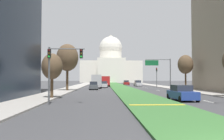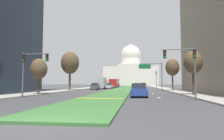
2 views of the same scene
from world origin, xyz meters
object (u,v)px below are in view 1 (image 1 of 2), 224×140
(traffic_light_near_left, at_px, (59,62))
(street_tree_left_near, at_px, (52,67))
(city_bus, at_px, (105,80))
(sedan_lead_stopped, at_px, (182,93))
(sedan_midblock, at_px, (93,86))
(sedan_far_horizon, at_px, (138,83))
(street_tree_left_mid, at_px, (67,58))
(sedan_distant, at_px, (104,85))
(box_truck_delivery, at_px, (97,81))
(traffic_light_far_right, at_px, (157,75))
(street_tree_right_mid, at_px, (185,65))
(capitol_building, at_px, (111,66))
(overhead_guide_sign, at_px, (161,67))
(sedan_very_far, at_px, (126,83))

(traffic_light_near_left, distance_m, street_tree_left_near, 6.10)
(traffic_light_near_left, height_order, city_bus, traffic_light_near_left)
(sedan_lead_stopped, height_order, sedan_midblock, sedan_midblock)
(city_bus, bearing_deg, sedan_far_horizon, -3.14)
(street_tree_left_mid, distance_m, sedan_distant, 17.62)
(sedan_lead_stopped, relative_size, sedan_distant, 0.97)
(sedan_far_horizon, height_order, city_bus, city_bus)
(sedan_far_horizon, distance_m, box_truck_delivery, 17.76)
(traffic_light_far_right, height_order, street_tree_left_near, street_tree_left_near)
(traffic_light_far_right, height_order, city_bus, traffic_light_far_right)
(street_tree_left_mid, height_order, city_bus, street_tree_left_mid)
(street_tree_right_mid, relative_size, sedan_far_horizon, 1.59)
(capitol_building, distance_m, overhead_guide_sign, 87.61)
(capitol_building, bearing_deg, sedan_very_far, -86.20)
(overhead_guide_sign, xyz_separation_m, sedan_far_horizon, (-1.68, 20.44, -3.82))
(street_tree_left_mid, height_order, sedan_far_horizon, street_tree_left_mid)
(capitol_building, bearing_deg, sedan_far_horizon, -84.95)
(traffic_light_near_left, relative_size, sedan_very_far, 1.20)
(sedan_distant, bearing_deg, street_tree_left_near, -101.21)
(box_truck_delivery, bearing_deg, street_tree_left_near, -99.01)
(sedan_midblock, distance_m, sedan_far_horizon, 23.01)
(street_tree_right_mid, relative_size, sedan_lead_stopped, 1.51)
(sedan_far_horizon, bearing_deg, street_tree_right_mid, -77.55)
(capitol_building, relative_size, box_truck_delivery, 5.44)
(sedan_midblock, distance_m, sedan_very_far, 33.07)
(traffic_light_far_right, height_order, sedan_midblock, traffic_light_far_right)
(sedan_lead_stopped, bearing_deg, sedan_distant, 103.71)
(traffic_light_near_left, height_order, street_tree_left_near, street_tree_left_near)
(traffic_light_far_right, xyz_separation_m, box_truck_delivery, (-15.42, -3.88, -1.64))
(overhead_guide_sign, height_order, street_tree_right_mid, street_tree_right_mid)
(street_tree_left_near, xyz_separation_m, sedan_far_horizon, (16.32, 40.72, -2.88))
(street_tree_left_mid, distance_m, sedan_lead_stopped, 24.23)
(box_truck_delivery, bearing_deg, overhead_guide_sign, -28.26)
(sedan_lead_stopped, bearing_deg, sedan_far_horizon, 87.35)
(street_tree_right_mid, distance_m, sedan_lead_stopped, 20.62)
(traffic_light_far_right, bearing_deg, street_tree_left_mid, -142.39)
(sedan_distant, bearing_deg, box_truck_delivery, -117.68)
(capitol_building, relative_size, traffic_light_far_right, 6.70)
(capitol_building, xyz_separation_m, street_tree_left_near, (-10.43, -107.43, -5.87))
(capitol_building, relative_size, sedan_very_far, 8.02)
(sedan_lead_stopped, bearing_deg, sedan_midblock, 113.57)
(traffic_light_far_right, distance_m, overhead_guide_sign, 11.42)
(capitol_building, xyz_separation_m, overhead_guide_sign, (7.57, -87.14, -4.94))
(sedan_very_far, height_order, box_truck_delivery, box_truck_delivery)
(sedan_midblock, bearing_deg, street_tree_left_near, -100.30)
(traffic_light_far_right, relative_size, sedan_far_horizon, 1.21)
(overhead_guide_sign, xyz_separation_m, street_tree_left_mid, (-18.73, -4.62, 1.54))
(sedan_distant, bearing_deg, traffic_light_near_left, -96.59)
(capitol_building, xyz_separation_m, city_bus, (-3.89, -66.17, -7.81))
(street_tree_left_near, relative_size, city_bus, 0.48)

